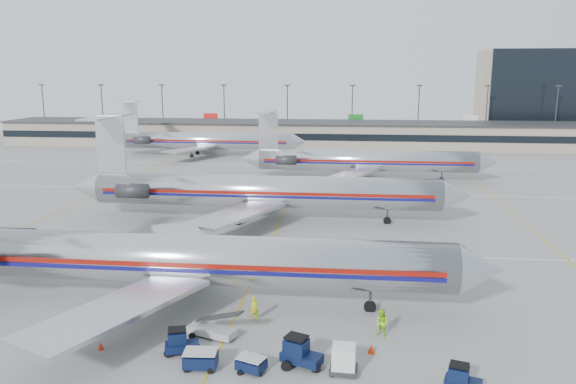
# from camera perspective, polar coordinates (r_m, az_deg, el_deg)

# --- Properties ---
(ground) EXTENTS (260.00, 260.00, 0.00)m
(ground) POSITION_cam_1_polar(r_m,az_deg,el_deg) (49.33, -3.91, -9.48)
(ground) COLOR gray
(ground) RESTS_ON ground
(apron_markings) EXTENTS (160.00, 0.15, 0.02)m
(apron_markings) POSITION_cam_1_polar(r_m,az_deg,el_deg) (58.63, -2.20, -5.96)
(apron_markings) COLOR silver
(apron_markings) RESTS_ON ground
(terminal) EXTENTS (162.00, 17.00, 6.25)m
(terminal) POSITION_cam_1_polar(r_m,az_deg,el_deg) (144.19, 2.91, 5.93)
(terminal) COLOR gray
(terminal) RESTS_ON ground
(light_mast_row) EXTENTS (163.60, 0.40, 15.28)m
(light_mast_row) POSITION_cam_1_polar(r_m,az_deg,el_deg) (157.72, 3.23, 8.40)
(light_mast_row) COLOR #38383D
(light_mast_row) RESTS_ON ground
(distant_building) EXTENTS (30.00, 20.00, 25.00)m
(distant_building) POSITION_cam_1_polar(r_m,az_deg,el_deg) (181.45, 23.75, 9.12)
(distant_building) COLOR tan
(distant_building) RESTS_ON ground
(jet_foreground) EXTENTS (49.60, 29.21, 12.98)m
(jet_foreground) POSITION_cam_1_polar(r_m,az_deg,el_deg) (45.50, -12.08, -6.55)
(jet_foreground) COLOR silver
(jet_foreground) RESTS_ON ground
(jet_second_row) EXTENTS (49.99, 29.44, 13.09)m
(jet_second_row) POSITION_cam_1_polar(r_m,az_deg,el_deg) (69.81, -3.07, 0.14)
(jet_second_row) COLOR silver
(jet_second_row) RESTS_ON ground
(jet_third_row) EXTENTS (43.88, 26.99, 12.00)m
(jet_third_row) POSITION_cam_1_polar(r_m,az_deg,el_deg) (97.63, 7.46, 3.22)
(jet_third_row) COLOR silver
(jet_third_row) RESTS_ON ground
(jet_back_row) EXTENTS (44.90, 27.62, 12.28)m
(jet_back_row) POSITION_cam_1_polar(r_m,az_deg,el_deg) (127.33, -8.63, 5.21)
(jet_back_row) COLOR silver
(jet_back_row) RESTS_ON ground
(tug_left) EXTENTS (2.40, 1.66, 1.78)m
(tug_left) POSITION_cam_1_polar(r_m,az_deg,el_deg) (38.44, -10.92, -14.80)
(tug_left) COLOR #091332
(tug_left) RESTS_ON ground
(tug_center) EXTENTS (2.81, 2.13, 2.05)m
(tug_center) POSITION_cam_1_polar(r_m,az_deg,el_deg) (36.30, 1.16, -16.03)
(tug_center) COLOR #091332
(tug_center) RESTS_ON ground
(tug_right) EXTENTS (2.27, 1.58, 1.68)m
(tug_right) POSITION_cam_1_polar(r_m,az_deg,el_deg) (35.40, 17.18, -17.69)
(tug_right) COLOR #091332
(tug_right) RESTS_ON ground
(cart_inner) EXTENTS (2.13, 1.54, 1.16)m
(cart_inner) POSITION_cam_1_polar(r_m,az_deg,el_deg) (36.70, -8.87, -16.42)
(cart_inner) COLOR #091332
(cart_inner) RESTS_ON ground
(cart_outer) EXTENTS (2.00, 1.70, 0.96)m
(cart_outer) POSITION_cam_1_polar(r_m,az_deg,el_deg) (36.04, -3.77, -17.05)
(cart_outer) COLOR #091332
(cart_outer) RESTS_ON ground
(uld_container) EXTENTS (1.76, 1.50, 1.79)m
(uld_container) POSITION_cam_1_polar(r_m,az_deg,el_deg) (35.82, 5.68, -16.56)
(uld_container) COLOR #2D2D30
(uld_container) RESTS_ON ground
(belt_loader) EXTENTS (4.22, 2.30, 2.16)m
(belt_loader) POSITION_cam_1_polar(r_m,az_deg,el_deg) (40.45, -7.66, -13.64)
(belt_loader) COLOR #A5A5A5
(belt_loader) RESTS_ON ground
(ramp_worker_near) EXTENTS (0.78, 0.65, 1.82)m
(ramp_worker_near) POSITION_cam_1_polar(r_m,az_deg,el_deg) (42.53, -3.43, -11.75)
(ramp_worker_near) COLOR #B3C612
(ramp_worker_near) RESTS_ON ground
(ramp_worker_far) EXTENTS (1.22, 1.18, 1.98)m
(ramp_worker_far) POSITION_cam_1_polar(r_m,az_deg,el_deg) (40.52, 9.52, -13.02)
(ramp_worker_far) COLOR #88DE14
(ramp_worker_far) RESTS_ON ground
(cone_right) EXTENTS (0.50, 0.50, 0.65)m
(cone_right) POSITION_cam_1_polar(r_m,az_deg,el_deg) (38.52, 8.46, -15.46)
(cone_right) COLOR red
(cone_right) RESTS_ON ground
(cone_left) EXTENTS (0.46, 0.46, 0.53)m
(cone_left) POSITION_cam_1_polar(r_m,az_deg,el_deg) (40.57, -18.49, -14.60)
(cone_left) COLOR red
(cone_left) RESTS_ON ground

